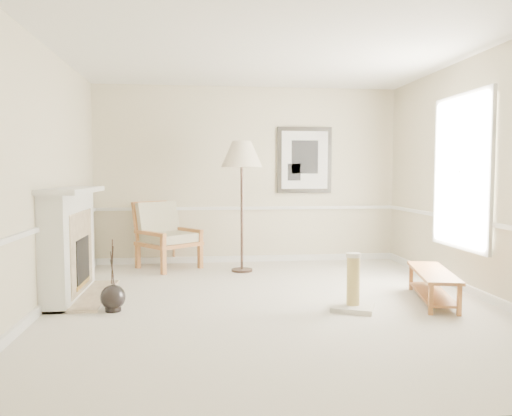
{
  "coord_description": "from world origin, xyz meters",
  "views": [
    {
      "loc": [
        -0.82,
        -5.51,
        1.48
      ],
      "look_at": [
        -0.1,
        0.7,
        1.04
      ],
      "focal_mm": 35.0,
      "sensor_mm": 36.0,
      "label": 1
    }
  ],
  "objects_px": {
    "scratching_post": "(353,292)",
    "floor_vase": "(113,298)",
    "armchair": "(164,232)",
    "floor_lamp": "(242,158)",
    "bench": "(433,281)"
  },
  "relations": [
    {
      "from": "armchair",
      "to": "floor_lamp",
      "type": "relative_size",
      "value": 0.58
    },
    {
      "from": "bench",
      "to": "floor_vase",
      "type": "bearing_deg",
      "value": 179.9
    },
    {
      "from": "armchair",
      "to": "floor_lamp",
      "type": "height_order",
      "value": "floor_lamp"
    },
    {
      "from": "floor_vase",
      "to": "floor_lamp",
      "type": "bearing_deg",
      "value": 52.17
    },
    {
      "from": "armchair",
      "to": "bench",
      "type": "height_order",
      "value": "armchair"
    },
    {
      "from": "scratching_post",
      "to": "armchair",
      "type": "bearing_deg",
      "value": 128.93
    },
    {
      "from": "armchair",
      "to": "floor_lamp",
      "type": "bearing_deg",
      "value": -60.24
    },
    {
      "from": "scratching_post",
      "to": "floor_lamp",
      "type": "bearing_deg",
      "value": 114.24
    },
    {
      "from": "scratching_post",
      "to": "bench",
      "type": "bearing_deg",
      "value": 12.59
    },
    {
      "from": "armchair",
      "to": "scratching_post",
      "type": "relative_size",
      "value": 1.84
    },
    {
      "from": "bench",
      "to": "scratching_post",
      "type": "relative_size",
      "value": 2.11
    },
    {
      "from": "floor_vase",
      "to": "scratching_post",
      "type": "height_order",
      "value": "floor_vase"
    },
    {
      "from": "floor_vase",
      "to": "bench",
      "type": "distance_m",
      "value": 3.6
    },
    {
      "from": "bench",
      "to": "scratching_post",
      "type": "height_order",
      "value": "scratching_post"
    },
    {
      "from": "scratching_post",
      "to": "floor_vase",
      "type": "bearing_deg",
      "value": 174.81
    }
  ]
}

